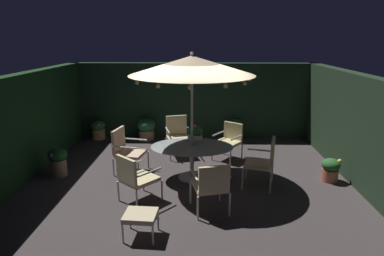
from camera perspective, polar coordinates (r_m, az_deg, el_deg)
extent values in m
cube|color=#3B3435|center=(7.35, -0.54, -8.84)|extent=(7.51, 6.82, 0.02)
cube|color=#1B3220|center=(10.13, 0.15, 4.83)|extent=(7.51, 0.30, 2.28)
cube|color=#163419|center=(7.95, -27.51, 0.05)|extent=(0.30, 6.82, 2.28)
cube|color=#1E2F1E|center=(7.71, 27.29, -0.36)|extent=(0.30, 6.82, 2.28)
cylinder|color=beige|center=(7.37, -0.02, -8.53)|extent=(0.61, 0.61, 0.03)
cylinder|color=beige|center=(7.24, -0.02, -6.05)|extent=(0.09, 0.09, 0.72)
ellipsoid|color=#9EA7AA|center=(7.11, -0.02, -3.24)|extent=(1.79, 1.28, 0.03)
cylinder|color=silver|center=(6.97, -0.02, 0.44)|extent=(0.06, 0.06, 2.41)
cone|color=beige|center=(6.75, -0.02, 10.86)|extent=(2.60, 2.60, 0.39)
sphere|color=silver|center=(6.74, -0.02, 12.84)|extent=(0.07, 0.07, 0.07)
sphere|color=#F9DB8C|center=(6.81, 9.98, 8.31)|extent=(0.08, 0.08, 0.08)
sphere|color=#F9DB8C|center=(7.38, 8.24, 8.92)|extent=(0.08, 0.08, 0.08)
sphere|color=#F9DB8C|center=(7.82, 4.22, 9.41)|extent=(0.08, 0.08, 0.08)
sphere|color=#F9DB8C|center=(7.95, 0.03, 9.54)|extent=(0.08, 0.08, 0.08)
sphere|color=#F9DB8C|center=(7.81, -4.39, 9.40)|extent=(0.08, 0.08, 0.08)
sphere|color=#F9DB8C|center=(7.47, -7.73, 9.02)|extent=(0.08, 0.08, 0.08)
sphere|color=#F9DB8C|center=(6.90, -9.90, 8.40)|extent=(0.08, 0.08, 0.08)
sphere|color=#F9DB8C|center=(6.33, -9.56, 7.79)|extent=(0.08, 0.08, 0.08)
sphere|color=#F9DB8C|center=(5.81, -5.95, 7.24)|extent=(0.08, 0.08, 0.08)
sphere|color=#F9DB8C|center=(5.62, -0.39, 7.04)|extent=(0.08, 0.08, 0.08)
sphere|color=#F9DB8C|center=(5.81, 5.89, 7.24)|extent=(0.08, 0.08, 0.08)
sphere|color=#F9DB8C|center=(6.23, 9.18, 7.69)|extent=(0.08, 0.08, 0.08)
cylinder|color=beige|center=(7.23, 0.52, -2.33)|extent=(0.15, 0.15, 0.11)
cylinder|color=silver|center=(7.19, 0.52, -1.50)|extent=(0.32, 0.32, 0.11)
ellipsoid|color=#2D6E31|center=(7.16, 0.52, -0.48)|extent=(0.35, 0.35, 0.21)
sphere|color=#EB5D70|center=(7.14, 0.53, 0.13)|extent=(0.12, 0.12, 0.12)
cylinder|color=beige|center=(7.88, -7.63, -5.52)|extent=(0.04, 0.04, 0.42)
cylinder|color=beige|center=(7.36, -9.31, -7.17)|extent=(0.04, 0.04, 0.42)
cylinder|color=beige|center=(8.11, -11.60, -5.11)|extent=(0.04, 0.04, 0.42)
cylinder|color=beige|center=(7.60, -13.52, -6.66)|extent=(0.04, 0.04, 0.42)
cube|color=beige|center=(7.64, -10.61, -4.39)|extent=(0.69, 0.70, 0.07)
cube|color=beige|center=(7.66, -12.69, -2.05)|extent=(0.18, 0.58, 0.54)
cylinder|color=beige|center=(7.83, -9.81, -1.93)|extent=(0.57, 0.15, 0.04)
cylinder|color=beige|center=(7.30, -11.66, -3.33)|extent=(0.57, 0.15, 0.04)
cylinder|color=silver|center=(6.79, -8.47, -9.19)|extent=(0.04, 0.04, 0.40)
cylinder|color=silver|center=(6.39, -5.25, -10.71)|extent=(0.04, 0.04, 0.40)
cylinder|color=silver|center=(6.48, -12.70, -10.69)|extent=(0.04, 0.04, 0.40)
cylinder|color=silver|center=(6.06, -9.59, -12.44)|extent=(0.04, 0.04, 0.40)
cube|color=beige|center=(6.32, -9.09, -8.79)|extent=(0.80, 0.81, 0.07)
cube|color=beige|center=(6.06, -11.36, -7.20)|extent=(0.45, 0.40, 0.48)
cylinder|color=silver|center=(6.45, -10.73, -6.25)|extent=(0.41, 0.45, 0.04)
cylinder|color=silver|center=(6.03, -7.51, -7.68)|extent=(0.41, 0.45, 0.04)
cylinder|color=silver|center=(6.22, -0.27, -11.26)|extent=(0.04, 0.04, 0.44)
cylinder|color=silver|center=(6.35, 4.84, -10.71)|extent=(0.04, 0.04, 0.44)
cylinder|color=silver|center=(5.72, 1.03, -13.84)|extent=(0.04, 0.04, 0.44)
cylinder|color=silver|center=(5.86, 6.59, -13.15)|extent=(0.04, 0.04, 0.44)
cube|color=#DBC08A|center=(5.92, 3.08, -10.02)|extent=(0.68, 0.69, 0.07)
cube|color=#DBC08A|center=(5.56, 3.91, -8.82)|extent=(0.54, 0.19, 0.45)
cylinder|color=silver|center=(5.75, 0.36, -8.03)|extent=(0.17, 0.55, 0.04)
cylinder|color=silver|center=(5.89, 5.81, -7.51)|extent=(0.17, 0.55, 0.04)
cylinder|color=beige|center=(6.81, 8.77, -8.86)|extent=(0.04, 0.04, 0.46)
cylinder|color=beige|center=(7.32, 9.41, -7.10)|extent=(0.04, 0.04, 0.46)
cylinder|color=beige|center=(6.77, 13.51, -9.28)|extent=(0.04, 0.04, 0.46)
cylinder|color=beige|center=(7.29, 13.80, -7.48)|extent=(0.04, 0.04, 0.46)
cube|color=beige|center=(6.94, 11.49, -6.15)|extent=(0.67, 0.67, 0.07)
cube|color=beige|center=(6.83, 13.86, -4.04)|extent=(0.20, 0.53, 0.52)
cylinder|color=beige|center=(6.61, 11.35, -5.36)|extent=(0.53, 0.17, 0.04)
cylinder|color=beige|center=(7.13, 11.80, -3.81)|extent=(0.53, 0.17, 0.04)
cylinder|color=silver|center=(8.04, 6.72, -5.07)|extent=(0.04, 0.04, 0.41)
cylinder|color=silver|center=(8.32, 3.48, -4.27)|extent=(0.04, 0.04, 0.41)
cylinder|color=silver|center=(8.49, 8.70, -4.02)|extent=(0.04, 0.04, 0.41)
cylinder|color=silver|center=(8.76, 5.56, -3.29)|extent=(0.04, 0.04, 0.41)
cube|color=#CDC28A|center=(8.32, 6.16, -2.58)|extent=(0.76, 0.76, 0.07)
cube|color=#CDC28A|center=(8.46, 7.17, -0.51)|extent=(0.46, 0.37, 0.44)
cylinder|color=silver|center=(8.12, 7.85, -1.63)|extent=(0.35, 0.45, 0.04)
cylinder|color=silver|center=(8.40, 4.61, -0.95)|extent=(0.35, 0.45, 0.04)
cylinder|color=silver|center=(8.39, 0.02, -3.99)|extent=(0.04, 0.04, 0.44)
cylinder|color=silver|center=(8.28, -3.82, -4.30)|extent=(0.04, 0.04, 0.44)
cylinder|color=silver|center=(8.94, -0.91, -2.73)|extent=(0.04, 0.04, 0.44)
cylinder|color=silver|center=(8.84, -4.51, -3.00)|extent=(0.04, 0.04, 0.44)
cube|color=beige|center=(8.53, -2.33, -1.87)|extent=(0.69, 0.72, 0.07)
cube|color=beige|center=(8.72, -2.73, 0.52)|extent=(0.54, 0.20, 0.52)
cylinder|color=silver|center=(8.52, -0.47, -0.19)|extent=(0.19, 0.56, 0.04)
cylinder|color=silver|center=(8.41, -4.25, -0.44)|extent=(0.19, 0.56, 0.04)
cylinder|color=silver|center=(5.62, -10.73, -15.37)|extent=(0.03, 0.03, 0.33)
cylinder|color=silver|center=(5.52, -5.93, -15.79)|extent=(0.03, 0.03, 0.33)
cylinder|color=silver|center=(5.29, -11.98, -17.57)|extent=(0.03, 0.03, 0.33)
cylinder|color=silver|center=(5.18, -6.83, -18.08)|extent=(0.03, 0.03, 0.33)
cube|color=beige|center=(5.29, -8.97, -14.82)|extent=(0.52, 0.47, 0.08)
cylinder|color=olive|center=(10.08, 7.46, -0.90)|extent=(0.34, 0.34, 0.38)
ellipsoid|color=#2D6B39|center=(10.00, 7.52, 0.78)|extent=(0.42, 0.42, 0.29)
sphere|color=#F6CA4E|center=(9.97, 8.08, 1.29)|extent=(0.07, 0.07, 0.07)
sphere|color=#E0D253|center=(10.08, 7.13, 1.10)|extent=(0.09, 0.09, 0.09)
sphere|color=#F5C649|center=(9.92, 7.19, 0.68)|extent=(0.11, 0.11, 0.11)
cylinder|color=olive|center=(7.99, -22.16, -6.41)|extent=(0.35, 0.35, 0.39)
ellipsoid|color=#164B1D|center=(7.88, -22.39, -4.32)|extent=(0.41, 0.41, 0.29)
sphere|color=#AC3C81|center=(7.84, -21.49, -3.86)|extent=(0.07, 0.07, 0.07)
sphere|color=#B43F74|center=(7.92, -21.40, -3.84)|extent=(0.09, 0.09, 0.09)
sphere|color=#A8417C|center=(8.02, -22.54, -3.26)|extent=(0.10, 0.10, 0.10)
sphere|color=#B53088|center=(7.94, -23.04, -4.18)|extent=(0.08, 0.08, 0.08)
sphere|color=#B42983|center=(7.76, -23.13, -4.44)|extent=(0.11, 0.11, 0.11)
sphere|color=#A72C76|center=(7.77, -22.47, -4.58)|extent=(0.07, 0.07, 0.07)
cylinder|color=tan|center=(10.45, -15.93, -1.01)|extent=(0.39, 0.39, 0.31)
ellipsoid|color=#326F34|center=(10.38, -16.04, 0.41)|extent=(0.41, 0.41, 0.29)
sphere|color=silver|center=(10.35, -15.51, 0.48)|extent=(0.09, 0.09, 0.09)
sphere|color=silver|center=(10.46, -15.71, 0.79)|extent=(0.09, 0.09, 0.09)
sphere|color=silver|center=(10.43, -16.45, 0.78)|extent=(0.09, 0.09, 0.09)
sphere|color=silver|center=(10.31, -16.85, 0.54)|extent=(0.07, 0.07, 0.07)
sphere|color=silver|center=(10.21, -15.95, 0.47)|extent=(0.07, 0.07, 0.07)
cylinder|color=#AB5F40|center=(7.78, 22.85, -7.55)|extent=(0.34, 0.34, 0.27)
ellipsoid|color=#295A28|center=(7.70, 23.04, -5.90)|extent=(0.39, 0.39, 0.27)
sphere|color=#F8CD4D|center=(7.69, 24.31, -5.30)|extent=(0.09, 0.09, 0.09)
sphere|color=yellow|center=(7.79, 22.64, -5.58)|extent=(0.11, 0.11, 0.11)
sphere|color=yellow|center=(7.67, 22.21, -5.66)|extent=(0.10, 0.10, 0.10)
sphere|color=#F7C74A|center=(7.58, 23.32, -6.18)|extent=(0.08, 0.08, 0.08)
cylinder|color=#836954|center=(10.07, -7.91, -1.17)|extent=(0.47, 0.47, 0.31)
ellipsoid|color=#276438|center=(9.99, -7.98, 0.51)|extent=(0.55, 0.55, 0.39)
sphere|color=#C0447C|center=(9.92, -7.13, 1.11)|extent=(0.08, 0.08, 0.08)
sphere|color=#BF2889|center=(10.09, -7.87, 1.44)|extent=(0.07, 0.07, 0.07)
sphere|color=#AB4276|center=(9.96, -8.90, 1.22)|extent=(0.11, 0.11, 0.11)
sphere|color=#B32C7A|center=(9.80, -8.23, 0.36)|extent=(0.10, 0.10, 0.10)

